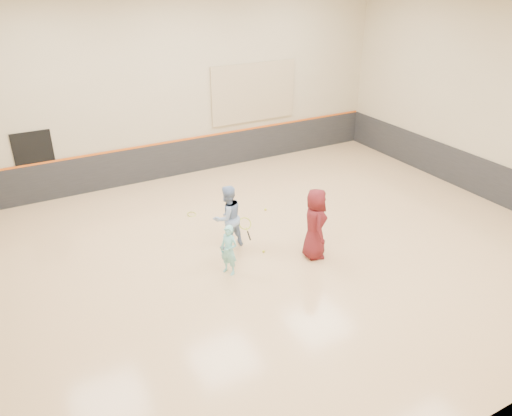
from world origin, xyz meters
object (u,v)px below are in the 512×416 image
young_man (315,224)px  girl (229,250)px  instructor (228,217)px  spare_racket (192,213)px

young_man → girl: bearing=102.1°
instructor → young_man: (1.65, -1.42, 0.06)m
girl → instructor: instructor is taller
girl → spare_racket: girl is taller
girl → instructor: 1.23m
instructor → young_man: bearing=129.4°
girl → spare_racket: 3.28m
girl → young_man: size_ratio=0.69×
instructor → young_man: young_man is taller
girl → instructor: (0.51, 1.10, 0.22)m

